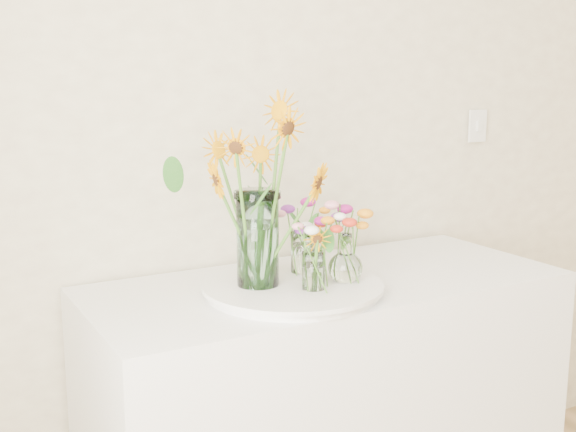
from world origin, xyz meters
The scene contains 10 objects.
counter centered at (-0.48, 1.93, 0.45)m, with size 1.40×0.60×0.90m, color white.
tray centered at (-0.63, 1.86, 0.91)m, with size 0.47×0.47×0.03m, color white.
mason_jar centered at (-0.72, 1.89, 1.06)m, with size 0.11×0.11×0.26m, color #A8DACB.
sunflower_bouquet centered at (-0.72, 1.89, 1.18)m, with size 0.64×0.64×0.52m, color orange, non-canonical shape.
small_vase_a centered at (-0.61, 1.79, 0.98)m, with size 0.06×0.06×0.11m, color white.
wildflower_posy_a centered at (-0.61, 1.79, 1.02)m, with size 0.21×0.21×0.20m, color orange, non-canonical shape.
small_vase_b centered at (-0.49, 1.81, 0.99)m, with size 0.10×0.10×0.14m, color white, non-canonical shape.
wildflower_posy_b centered at (-0.49, 1.81, 1.04)m, with size 0.19×0.19×0.23m, color orange, non-canonical shape.
small_vase_c centered at (-0.55, 1.95, 0.99)m, with size 0.07×0.07×0.13m, color white.
wildflower_posy_c centered at (-0.55, 1.95, 1.03)m, with size 0.19×0.19×0.22m, color orange, non-canonical shape.
Camera 1 is at (-1.57, 0.22, 1.49)m, focal length 45.00 mm.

